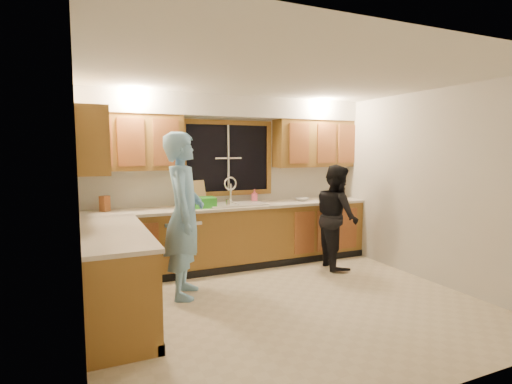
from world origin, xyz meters
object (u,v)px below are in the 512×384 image
stove (120,295)px  bowl (302,199)px  sink (235,209)px  dish_crate (204,202)px  knife_block (105,204)px  soap_bottle (254,196)px  man (184,215)px  woman (337,216)px  dishwasher (179,245)px

stove → bowl: (2.94, 1.83, 0.49)m
sink → dish_crate: 0.52m
knife_block → soap_bottle: 2.18m
man → knife_block: bearing=58.8°
soap_bottle → sink: bearing=-156.2°
man → woman: man is taller
dishwasher → woman: bearing=-16.2°
bowl → dishwasher: bearing=-179.5°
dish_crate → soap_bottle: (0.88, 0.24, 0.03)m
man → soap_bottle: 1.73m
dish_crate → bowl: dish_crate is taller
woman → soap_bottle: size_ratio=7.54×
dishwasher → stove: 2.04m
stove → woman: 3.37m
stove → dish_crate: (1.30, 1.76, 0.54)m
knife_block → soap_bottle: (2.18, 0.04, -0.00)m
sink → man: bearing=-138.1°
soap_bottle → bowl: size_ratio=1.02×
stove → dish_crate: dish_crate is taller
woman → dish_crate: (-1.84, 0.58, 0.23)m
stove → bowl: size_ratio=4.57×
dishwasher → soap_bottle: 1.39m
dishwasher → man: (-0.13, -0.87, 0.56)m
bowl → man: bearing=-157.4°
sink → dishwasher: 0.96m
woman → knife_block: 3.24m
sink → woman: 1.49m
stove → woman: (3.14, 1.18, 0.31)m
sink → bowl: sink is taller
dishwasher → bowl: (1.99, 0.02, 0.53)m
knife_block → bowl: bearing=-46.8°
knife_block → dish_crate: bearing=-53.0°
sink → woman: size_ratio=0.57×
dish_crate → knife_block: bearing=171.3°
sink → soap_bottle: 0.45m
man → dish_crate: (0.49, 0.81, 0.03)m
soap_bottle → bowl: 0.77m
man → woman: 2.34m
soap_bottle → bowl: (0.75, -0.17, -0.08)m
soap_bottle → dish_crate: bearing=-165.0°
man → dish_crate: man is taller
dishwasher → knife_block: (-0.94, 0.15, 0.61)m
stove → soap_bottle: bearing=42.4°
man → woman: (2.32, 0.23, -0.21)m
stove → man: 1.35m
dishwasher → dish_crate: dish_crate is taller
stove → bowl: 3.49m
dishwasher → bowl: bearing=0.5°
sink → man: size_ratio=0.44×
soap_bottle → dishwasher: bearing=-171.5°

